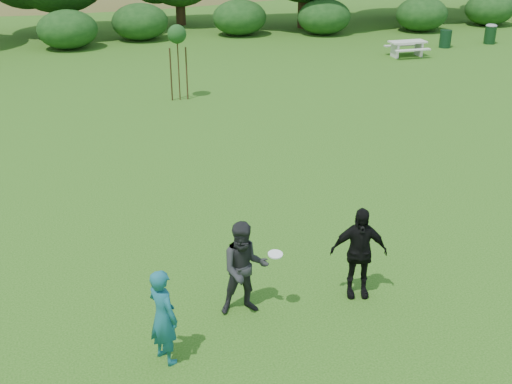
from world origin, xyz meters
TOP-DOWN VIEW (x-y plane):
  - ground at (0.00, 0.00)m, footprint 120.00×120.00m
  - player_teal at (-2.60, -0.75)m, footprint 0.66×0.74m
  - player_grey at (-0.99, 0.23)m, footprint 0.94×0.76m
  - player_black at (1.22, 0.20)m, footprint 1.15×0.71m
  - trash_can_near at (15.15, 20.44)m, footprint 0.60×0.60m
  - frisbee at (-0.47, 0.05)m, footprint 0.27×0.27m
  - sapling at (0.17, 14.47)m, footprint 0.70×0.70m
  - picnic_table at (12.19, 19.01)m, footprint 1.80×1.48m
  - trash_can_lidded at (17.99, 20.69)m, footprint 0.60×0.60m
  - hillside at (-0.56, 68.45)m, footprint 150.00×72.00m

SIDE VIEW (x-z plane):
  - hillside at x=-0.56m, z-range -37.97..14.03m
  - ground at x=0.00m, z-range 0.00..0.00m
  - trash_can_near at x=15.15m, z-range 0.00..0.90m
  - picnic_table at x=12.19m, z-range 0.14..0.90m
  - trash_can_lidded at x=17.99m, z-range 0.02..1.07m
  - player_teal at x=-2.60m, z-range 0.00..1.71m
  - player_grey at x=-0.99m, z-range 0.00..1.82m
  - player_black at x=1.22m, z-range 0.00..1.84m
  - frisbee at x=-0.47m, z-range 1.19..1.25m
  - sapling at x=0.17m, z-range 0.99..3.84m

